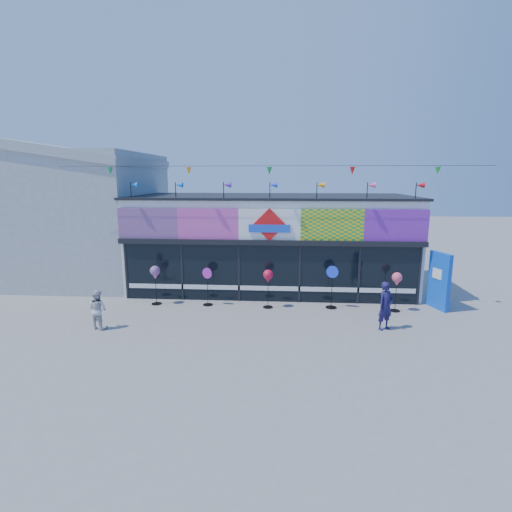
# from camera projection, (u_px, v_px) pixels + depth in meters

# --- Properties ---
(ground) EXTENTS (80.00, 80.00, 0.00)m
(ground) POSITION_uv_depth(u_px,v_px,m) (265.00, 334.00, 12.67)
(ground) COLOR gray
(ground) RESTS_ON ground
(kite_shop) EXTENTS (16.00, 5.70, 5.31)m
(kite_shop) POSITION_uv_depth(u_px,v_px,m) (271.00, 241.00, 18.08)
(kite_shop) COLOR white
(kite_shop) RESTS_ON ground
(neighbour_building) EXTENTS (8.18, 7.20, 6.87)m
(neighbour_building) POSITION_uv_depth(u_px,v_px,m) (69.00, 212.00, 19.58)
(neighbour_building) COLOR #ABAEB1
(neighbour_building) RESTS_ON ground
(blue_sign) EXTENTS (0.49, 1.07, 2.15)m
(blue_sign) POSITION_uv_depth(u_px,v_px,m) (439.00, 281.00, 14.94)
(blue_sign) COLOR blue
(blue_sign) RESTS_ON ground
(spinner_0) EXTENTS (0.39, 0.39, 1.54)m
(spinner_0) POSITION_uv_depth(u_px,v_px,m) (155.00, 274.00, 15.41)
(spinner_0) COLOR black
(spinner_0) RESTS_ON ground
(spinner_1) EXTENTS (0.40, 0.38, 1.49)m
(spinner_1) POSITION_uv_depth(u_px,v_px,m) (207.00, 286.00, 15.38)
(spinner_1) COLOR black
(spinner_1) RESTS_ON ground
(spinner_2) EXTENTS (0.38, 0.38, 1.48)m
(spinner_2) POSITION_uv_depth(u_px,v_px,m) (268.00, 277.00, 15.02)
(spinner_2) COLOR black
(spinner_2) RESTS_ON ground
(spinner_3) EXTENTS (0.45, 0.42, 1.64)m
(spinner_3) POSITION_uv_depth(u_px,v_px,m) (332.00, 286.00, 15.04)
(spinner_3) COLOR black
(spinner_3) RESTS_ON ground
(spinner_4) EXTENTS (0.37, 0.37, 1.48)m
(spinner_4) POSITION_uv_depth(u_px,v_px,m) (397.00, 280.00, 14.61)
(spinner_4) COLOR black
(spinner_4) RESTS_ON ground
(adult_man) EXTENTS (0.69, 0.63, 1.59)m
(adult_man) POSITION_uv_depth(u_px,v_px,m) (386.00, 306.00, 12.92)
(adult_man) COLOR #1C1647
(adult_man) RESTS_ON ground
(child) EXTENTS (0.72, 0.54, 1.30)m
(child) POSITION_uv_depth(u_px,v_px,m) (98.00, 309.00, 13.02)
(child) COLOR silver
(child) RESTS_ON ground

